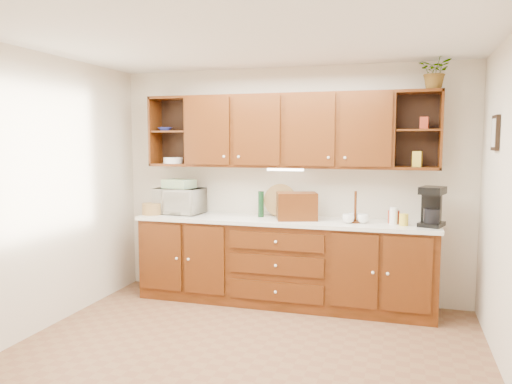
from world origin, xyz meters
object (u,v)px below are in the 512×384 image
Objects in this scene: coffee_maker at (432,207)px; potted_plant at (436,71)px; microwave at (179,201)px; bread_box at (297,206)px.

coffee_maker is 1.12× the size of potted_plant.
potted_plant reaches higher than microwave.
coffee_maker is (2.77, -0.08, 0.04)m from microwave.
potted_plant is (2.77, 0.05, 1.38)m from microwave.
potted_plant is at bearing -13.26° from bread_box.
potted_plant is at bearing 4.38° from microwave.
microwave is at bearing -163.73° from coffee_maker.
coffee_maker is 1.34m from potted_plant.
microwave reaches higher than bread_box.
coffee_maker is at bearing -89.39° from potted_plant.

